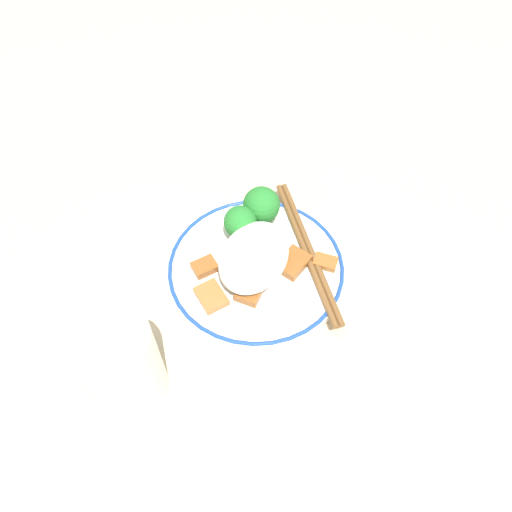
% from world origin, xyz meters
% --- Properties ---
extents(ground_plane, '(3.00, 3.00, 0.00)m').
position_xyz_m(ground_plane, '(0.00, 0.00, 0.00)').
color(ground_plane, '#C6B28E').
extents(plate, '(0.21, 0.21, 0.02)m').
position_xyz_m(plate, '(0.00, 0.00, 0.01)').
color(plate, white).
rests_on(plate, ground_plane).
extents(rice_mound, '(0.10, 0.08, 0.05)m').
position_xyz_m(rice_mound, '(0.01, 0.00, 0.04)').
color(rice_mound, white).
rests_on(rice_mound, plate).
extents(broccoli_back_left, '(0.05, 0.05, 0.05)m').
position_xyz_m(broccoli_back_left, '(-0.07, -0.02, 0.04)').
color(broccoli_back_left, '#72AD4C').
rests_on(broccoli_back_left, plate).
extents(broccoli_back_center, '(0.04, 0.04, 0.05)m').
position_xyz_m(broccoli_back_center, '(-0.03, -0.04, 0.04)').
color(broccoli_back_center, '#72AD4C').
rests_on(broccoli_back_center, plate).
extents(meat_near_front, '(0.04, 0.03, 0.01)m').
position_xyz_m(meat_near_front, '(0.03, -0.05, 0.02)').
color(meat_near_front, brown).
rests_on(meat_near_front, plate).
extents(meat_near_left, '(0.03, 0.03, 0.01)m').
position_xyz_m(meat_near_left, '(0.04, 0.01, 0.02)').
color(meat_near_left, brown).
rests_on(meat_near_left, plate).
extents(meat_near_right, '(0.04, 0.04, 0.01)m').
position_xyz_m(meat_near_right, '(-0.02, 0.04, 0.02)').
color(meat_near_right, brown).
rests_on(meat_near_right, plate).
extents(meat_near_back, '(0.04, 0.05, 0.01)m').
position_xyz_m(meat_near_back, '(0.06, -0.03, 0.02)').
color(meat_near_back, '#9E6633').
rests_on(meat_near_back, plate).
extents(meat_on_rice_edge, '(0.02, 0.03, 0.01)m').
position_xyz_m(meat_on_rice_edge, '(-0.04, 0.07, 0.02)').
color(meat_on_rice_edge, '#995B28').
rests_on(meat_on_rice_edge, plate).
extents(chopsticks, '(0.18, 0.15, 0.01)m').
position_xyz_m(chopsticks, '(-0.05, 0.05, 0.02)').
color(chopsticks, brown).
rests_on(chopsticks, plate).
extents(drinking_glass, '(0.07, 0.07, 0.11)m').
position_xyz_m(drinking_glass, '(0.19, -0.06, 0.06)').
color(drinking_glass, silver).
rests_on(drinking_glass, ground_plane).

